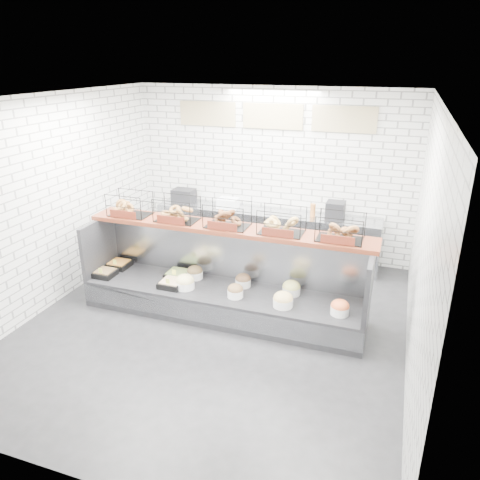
% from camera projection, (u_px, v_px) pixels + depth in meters
% --- Properties ---
extents(ground, '(5.50, 5.50, 0.00)m').
position_uv_depth(ground, '(215.00, 324.00, 6.45)').
color(ground, black).
rests_on(ground, ground).
extents(room_shell, '(5.02, 5.51, 3.01)m').
position_uv_depth(room_shell, '(229.00, 168.00, 6.23)').
color(room_shell, silver).
rests_on(room_shell, ground).
extents(display_case, '(4.00, 0.90, 1.20)m').
position_uv_depth(display_case, '(224.00, 292.00, 6.64)').
color(display_case, black).
rests_on(display_case, ground).
extents(bagel_shelf, '(4.10, 0.50, 0.40)m').
position_uv_depth(bagel_shelf, '(228.00, 218.00, 6.41)').
color(bagel_shelf, '#4C1C10').
rests_on(bagel_shelf, display_case).
extents(prep_counter, '(4.00, 0.60, 1.20)m').
position_uv_depth(prep_counter, '(265.00, 234.00, 8.42)').
color(prep_counter, '#93969B').
rests_on(prep_counter, ground).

